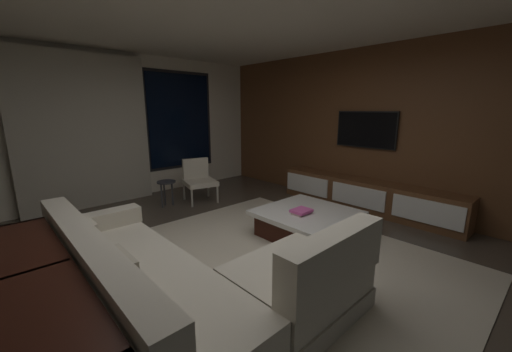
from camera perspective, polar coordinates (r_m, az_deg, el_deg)
floor at (r=3.36m, az=-2.15°, el=-17.49°), size 9.20×9.20×0.00m
back_wall_with_window at (r=6.11m, az=-25.79°, el=8.21°), size 6.60×0.30×2.70m
media_wall at (r=5.43m, az=23.17°, el=8.10°), size 0.12×7.80×2.70m
area_rug at (r=3.51m, az=3.46°, el=-16.03°), size 3.20×3.80×0.01m
sectional_couch at (r=2.65m, az=-13.76°, el=-19.64°), size 1.98×2.50×0.82m
coffee_table at (r=4.12m, az=9.66°, el=-8.90°), size 1.16×1.16×0.36m
book_stack_on_coffee_table at (r=3.94m, az=8.73°, el=-6.71°), size 0.26×0.21×0.06m
accent_chair_near_window at (r=5.67m, az=-10.97°, el=-0.32°), size 0.66×0.67×0.78m
side_stool at (r=5.45m, az=-16.81°, el=-1.81°), size 0.32×0.32×0.46m
media_console at (r=5.38m, az=20.38°, el=-3.62°), size 0.46×3.10×0.52m
mounted_tv at (r=5.44m, az=20.28°, el=8.35°), size 0.05×1.06×0.61m
console_table_behind_couch at (r=2.48m, az=-35.64°, el=-21.07°), size 0.40×2.10×0.74m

